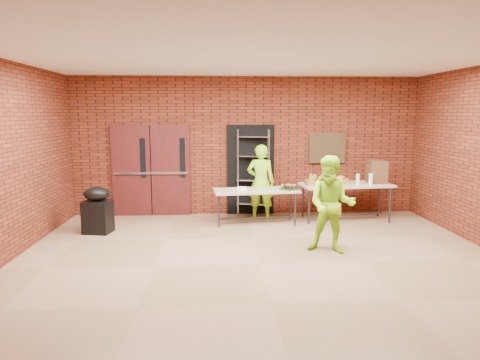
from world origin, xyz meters
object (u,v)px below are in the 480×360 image
table_left (256,192)px  wire_rack (253,173)px  table_right (346,187)px  volunteer_man (331,205)px  coffee_dispenser (377,172)px  covered_grill (98,210)px  volunteer_woman (261,182)px

table_left → wire_rack: bearing=83.7°
table_right → volunteer_man: volunteer_man is taller
volunteer_man → table_left: bearing=140.8°
coffee_dispenser → volunteer_man: volunteer_man is taller
wire_rack → coffee_dispenser: wire_rack is taller
wire_rack → volunteer_man: bearing=-55.2°
table_right → covered_grill: covered_grill is taller
covered_grill → volunteer_woman: volunteer_woman is taller
volunteer_woman → volunteer_man: size_ratio=1.01×
coffee_dispenser → volunteer_woman: size_ratio=0.30×
wire_rack → table_left: bearing=-76.9°
wire_rack → covered_grill: bearing=-144.1°
wire_rack → volunteer_man: (1.10, -2.77, -0.17)m
coffee_dispenser → covered_grill: coffee_dispenser is taller
table_left → volunteer_woman: volunteer_woman is taller
wire_rack → coffee_dispenser: bearing=3.2°
wire_rack → volunteer_man: size_ratio=1.20×
table_left → volunteer_woman: bearing=64.5°
coffee_dispenser → volunteer_man: (-1.63, -2.29, -0.24)m
covered_grill → volunteer_man: size_ratio=0.56×
wire_rack → table_left: (-0.00, -0.76, -0.32)m
covered_grill → volunteer_man: 4.55m
table_left → table_right: 2.02m
wire_rack → coffee_dispenser: 2.77m
table_left → covered_grill: 3.26m
covered_grill → wire_rack: bearing=33.5°
volunteer_man → wire_rack: bearing=133.7°
volunteer_woman → wire_rack: bearing=-57.7°
wire_rack → table_left: 0.83m
table_left → coffee_dispenser: (2.73, 0.28, 0.39)m
wire_rack → covered_grill: size_ratio=2.15×
table_right → covered_grill: bearing=-178.2°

